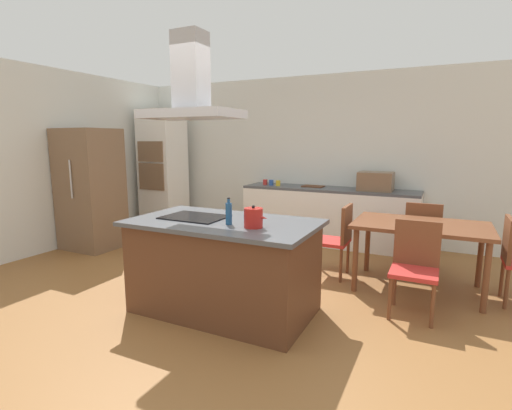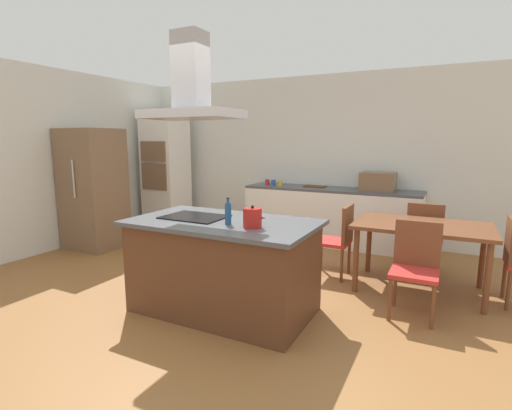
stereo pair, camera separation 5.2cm
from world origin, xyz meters
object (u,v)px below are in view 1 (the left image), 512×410
object	(u,v)px
olive_oil_bottle	(229,213)
dining_table	(421,231)
chair_at_left_end	(338,236)
range_hood	(191,91)
coffee_mug_red	(265,182)
countertop_microwave	(376,181)
tea_kettle	(253,218)
coffee_mug_blue	(271,183)
refrigerator	(91,189)
coffee_mug_yellow	(278,183)
wall_oven_stack	(163,170)
cutting_board	(313,186)
chair_facing_island	(415,262)
cooktop	(195,217)
chair_facing_back_wall	(423,232)

from	to	relation	value
olive_oil_bottle	dining_table	size ratio (longest dim) A/B	0.18
chair_at_left_end	range_hood	world-z (taller)	range_hood
coffee_mug_red	dining_table	distance (m)	2.92
countertop_microwave	olive_oil_bottle	bearing A→B (deg)	-104.99
tea_kettle	chair_at_left_end	distance (m)	1.67
coffee_mug_blue	refrigerator	size ratio (longest dim) A/B	0.05
countertop_microwave	coffee_mug_blue	size ratio (longest dim) A/B	5.56
coffee_mug_yellow	range_hood	distance (m)	3.05
range_hood	wall_oven_stack	bearing A→B (deg)	134.22
wall_oven_stack	dining_table	bearing A→B (deg)	-14.96
countertop_microwave	refrigerator	bearing A→B (deg)	-154.88
tea_kettle	cutting_board	size ratio (longest dim) A/B	0.64
chair_at_left_end	range_hood	bearing A→B (deg)	-126.82
coffee_mug_blue	cutting_board	bearing A→B (deg)	7.91
coffee_mug_blue	coffee_mug_red	bearing A→B (deg)	170.62
countertop_microwave	cutting_board	distance (m)	1.00
tea_kettle	chair_facing_island	bearing A→B (deg)	35.04
dining_table	range_hood	world-z (taller)	range_hood
cooktop	olive_oil_bottle	xyz separation A→B (m)	(0.46, -0.12, 0.10)
olive_oil_bottle	refrigerator	distance (m)	3.32
cooktop	tea_kettle	world-z (taller)	tea_kettle
refrigerator	dining_table	xyz separation A→B (m)	(4.64, 0.38, -0.24)
coffee_mug_blue	chair_facing_back_wall	distance (m)	2.57
chair_facing_back_wall	coffee_mug_red	bearing A→B (deg)	163.36
chair_facing_back_wall	chair_facing_island	bearing A→B (deg)	-90.00
wall_oven_stack	refrigerator	size ratio (longest dim) A/B	1.21
coffee_mug_yellow	coffee_mug_red	bearing A→B (deg)	169.87
coffee_mug_yellow	refrigerator	world-z (taller)	refrigerator
coffee_mug_red	refrigerator	world-z (taller)	refrigerator
wall_oven_stack	tea_kettle	bearing A→B (deg)	-40.20
chair_facing_island	range_hood	distance (m)	2.66
chair_at_left_end	chair_facing_back_wall	xyz separation A→B (m)	(0.92, 0.67, 0.00)
olive_oil_bottle	range_hood	distance (m)	1.19
coffee_mug_red	refrigerator	distance (m)	2.77
coffee_mug_blue	chair_facing_back_wall	size ratio (longest dim) A/B	0.10
cooktop	olive_oil_bottle	distance (m)	0.48
coffee_mug_yellow	refrigerator	distance (m)	2.94
chair_at_left_end	range_hood	size ratio (longest dim) A/B	0.99
cutting_board	wall_oven_stack	distance (m)	2.86
countertop_microwave	wall_oven_stack	world-z (taller)	wall_oven_stack
refrigerator	dining_table	size ratio (longest dim) A/B	1.30
olive_oil_bottle	range_hood	xyz separation A→B (m)	(-0.46, 0.12, 1.10)
range_hood	cooktop	bearing A→B (deg)	0.00
range_hood	coffee_mug_red	bearing A→B (deg)	101.00
coffee_mug_red	tea_kettle	bearing A→B (deg)	-67.01
wall_oven_stack	chair_facing_back_wall	distance (m)	4.63
tea_kettle	countertop_microwave	bearing A→B (deg)	79.69
wall_oven_stack	coffee_mug_yellow	bearing A→B (deg)	4.03
dining_table	coffee_mug_red	bearing A→B (deg)	150.71
chair_facing_island	chair_facing_back_wall	distance (m)	1.33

